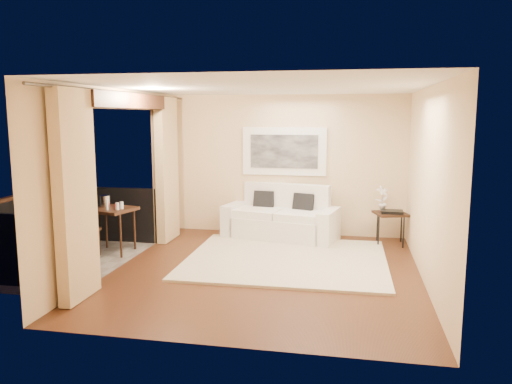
% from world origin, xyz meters
% --- Properties ---
extents(floor, '(5.00, 5.00, 0.00)m').
position_xyz_m(floor, '(0.00, 0.00, 0.00)').
color(floor, '#4D2916').
rests_on(floor, ground).
extents(room_shell, '(5.00, 6.40, 5.00)m').
position_xyz_m(room_shell, '(-2.13, 0.00, 2.52)').
color(room_shell, white).
rests_on(room_shell, ground).
extents(balcony, '(1.81, 2.60, 1.17)m').
position_xyz_m(balcony, '(-3.31, 0.00, 0.18)').
color(balcony, '#605B56').
rests_on(balcony, ground).
extents(curtains, '(0.16, 4.80, 2.64)m').
position_xyz_m(curtains, '(-2.11, 0.00, 1.34)').
color(curtains, '#D2B381').
rests_on(curtains, ground).
extents(artwork, '(1.62, 0.07, 0.92)m').
position_xyz_m(artwork, '(-0.07, 2.46, 1.62)').
color(artwork, white).
rests_on(artwork, room_shell).
extents(rug, '(3.19, 2.79, 0.04)m').
position_xyz_m(rug, '(0.23, 0.62, 0.02)').
color(rug, beige).
rests_on(rug, floor).
extents(sofa, '(2.24, 1.31, 1.01)m').
position_xyz_m(sofa, '(-0.05, 2.09, 0.36)').
color(sofa, white).
rests_on(sofa, floor).
extents(side_table, '(0.67, 0.67, 0.58)m').
position_xyz_m(side_table, '(1.93, 2.00, 0.52)').
color(side_table, black).
rests_on(side_table, floor).
extents(tray, '(0.39, 0.29, 0.05)m').
position_xyz_m(tray, '(1.95, 1.95, 0.61)').
color(tray, black).
rests_on(tray, side_table).
extents(orchid, '(0.29, 0.27, 0.46)m').
position_xyz_m(orchid, '(1.78, 2.15, 0.81)').
color(orchid, white).
rests_on(orchid, side_table).
extents(bistro_table, '(0.79, 0.79, 0.77)m').
position_xyz_m(bistro_table, '(-2.71, 0.54, 0.68)').
color(bistro_table, black).
rests_on(bistro_table, balcony).
extents(balcony_chair_far, '(0.45, 0.45, 0.98)m').
position_xyz_m(balcony_chair_far, '(-3.02, 0.06, 0.57)').
color(balcony_chair_far, black).
rests_on(balcony_chair_far, balcony).
extents(balcony_chair_near, '(0.42, 0.43, 0.96)m').
position_xyz_m(balcony_chair_near, '(-3.44, -0.67, 0.56)').
color(balcony_chair_near, black).
rests_on(balcony_chair_near, balcony).
extents(ice_bucket, '(0.18, 0.18, 0.20)m').
position_xyz_m(ice_bucket, '(-2.87, 0.61, 0.87)').
color(ice_bucket, silver).
rests_on(ice_bucket, bistro_table).
extents(candle, '(0.06, 0.06, 0.07)m').
position_xyz_m(candle, '(-2.68, 0.65, 0.80)').
color(candle, red).
rests_on(candle, bistro_table).
extents(vase, '(0.04, 0.04, 0.18)m').
position_xyz_m(vase, '(-2.71, 0.37, 0.86)').
color(vase, silver).
rests_on(vase, bistro_table).
extents(glass_a, '(0.06, 0.06, 0.12)m').
position_xyz_m(glass_a, '(-2.55, 0.42, 0.83)').
color(glass_a, silver).
rests_on(glass_a, bistro_table).
extents(glass_b, '(0.06, 0.06, 0.12)m').
position_xyz_m(glass_b, '(-2.53, 0.52, 0.83)').
color(glass_b, silver).
rests_on(glass_b, bistro_table).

